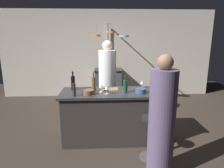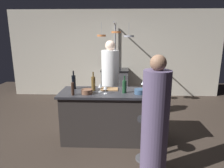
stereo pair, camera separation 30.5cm
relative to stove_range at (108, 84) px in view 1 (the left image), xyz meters
The scene contains 19 objects.
ground_plane 2.49m from the stove_range, 90.00° to the right, with size 9.00×9.00×0.00m, color #382D26.
back_wall 0.94m from the stove_range, 90.00° to the left, with size 6.40×0.16×2.60m, color beige.
kitchen_island 2.45m from the stove_range, 90.00° to the right, with size 1.80×0.72×0.90m.
stove_range is the anchor object (origin of this frame).
chef 1.66m from the stove_range, 92.16° to the right, with size 0.37×0.37×1.76m.
bar_stool_right 3.12m from the stove_range, 80.22° to the right, with size 0.28×0.28×0.68m.
guest_right 3.49m from the stove_range, 80.26° to the right, with size 0.35×0.35×1.63m.
overhead_pot_rack 1.30m from the stove_range, 85.17° to the right, with size 0.88×1.32×2.17m.
cutting_board 2.36m from the stove_range, 91.31° to the right, with size 0.32×0.22×0.02m, color #997047.
pepper_mill 2.81m from the stove_range, 103.10° to the right, with size 0.05×0.05×0.21m, color #382319.
wine_bottle_dark 2.46m from the stove_range, 106.99° to the right, with size 0.07×0.07×0.33m.
wine_bottle_green 2.59m from the stove_range, 85.04° to the right, with size 0.07×0.07×0.30m.
wine_bottle_amber 2.48m from the stove_range, 97.76° to the right, with size 0.07×0.07×0.33m.
wine_glass_near_left_guest 2.54m from the stove_range, 94.59° to the right, with size 0.07×0.07×0.15m.
wine_glass_near_right_guest 2.65m from the stove_range, 92.24° to the right, with size 0.07×0.07×0.15m.
wine_glass_by_chef 2.37m from the stove_range, 75.86° to the right, with size 0.07×0.07×0.15m.
mixing_bowl_wooden 2.68m from the stove_range, 98.94° to the right, with size 0.19×0.19×0.08m, color brown.
mixing_bowl_ceramic 2.72m from the stove_range, 74.44° to the right, with size 0.15×0.15×0.07m, color silver.
mixing_bowl_blue 2.65m from the stove_range, 79.47° to the right, with size 0.18×0.18×0.08m, color #334C6B.
Camera 1 is at (-0.18, -3.34, 1.85)m, focal length 32.06 mm.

